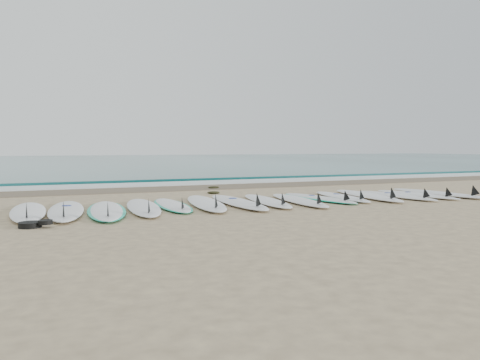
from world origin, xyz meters
name	(u,v)px	position (x,y,z in m)	size (l,w,h in m)	color
ground	(266,203)	(0.00, 0.00, 0.00)	(120.00, 120.00, 0.00)	tan
ocean	(96,161)	(0.00, 32.50, 0.01)	(120.00, 55.00, 0.03)	#19595A
wet_sand_band	(203,187)	(0.00, 4.10, 0.01)	(120.00, 1.80, 0.01)	brown
foam_band	(189,183)	(0.00, 5.50, 0.02)	(120.00, 1.40, 0.04)	silver
wave_crest	(176,179)	(0.00, 7.00, 0.05)	(120.00, 1.00, 0.10)	#19595A
surfboard_0	(28,211)	(-4.47, 0.09, 0.06)	(0.59, 2.78, 0.35)	white
surfboard_1	(66,210)	(-3.87, -0.01, 0.06)	(0.81, 2.88, 0.36)	white
surfboard_2	(107,210)	(-3.22, -0.20, 0.05)	(0.93, 2.78, 0.35)	white
surfboard_3	(144,207)	(-2.54, -0.08, 0.06)	(0.86, 2.79, 0.35)	white
surfboard_4	(173,205)	(-1.95, 0.12, 0.04)	(0.68, 2.39, 0.30)	white
surfboard_5	(206,203)	(-1.28, 0.07, 0.06)	(1.02, 2.92, 0.37)	white
surfboard_6	(239,202)	(-0.64, -0.05, 0.06)	(0.69, 2.85, 0.36)	white
surfboard_7	(268,200)	(0.01, -0.03, 0.06)	(0.88, 2.65, 0.33)	white
surfboard_8	(300,200)	(0.67, -0.20, 0.06)	(0.84, 2.67, 0.34)	white
surfboard_9	(320,198)	(1.32, 0.06, 0.04)	(0.84, 2.43, 0.30)	silver
surfboard_10	(342,196)	(1.93, 0.08, 0.05)	(0.80, 2.43, 0.31)	white
surfboard_11	(369,195)	(2.59, 0.01, 0.06)	(0.97, 2.83, 0.36)	white
surfboard_12	(397,195)	(3.24, -0.19, 0.05)	(0.62, 2.45, 0.31)	white
surfboard_13	(418,194)	(3.84, -0.21, 0.05)	(0.70, 2.43, 0.31)	white
surfboard_14	(439,193)	(4.49, -0.22, 0.06)	(0.80, 2.74, 0.35)	white
seaweed_near	(214,193)	(-0.34, 2.26, 0.03)	(0.32, 0.25, 0.06)	black
seaweed_far	(214,187)	(0.16, 3.65, 0.03)	(0.32, 0.25, 0.06)	black
leash_coil	(34,224)	(-4.37, -1.34, 0.05)	(0.46, 0.36, 0.11)	black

